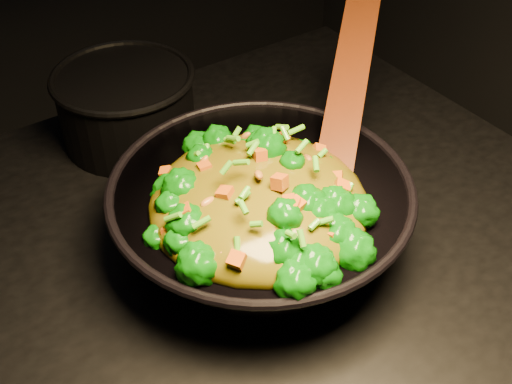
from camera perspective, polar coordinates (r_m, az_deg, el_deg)
wok at (r=0.82m, az=0.39°, el=-2.32°), size 0.38×0.38×0.10m
stir_fry at (r=0.73m, az=0.24°, el=1.31°), size 0.30×0.30×0.09m
spatula at (r=0.88m, az=8.17°, el=9.03°), size 0.26×0.24×0.13m
back_pot at (r=1.03m, az=-11.40°, el=7.45°), size 0.22×0.22×0.12m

